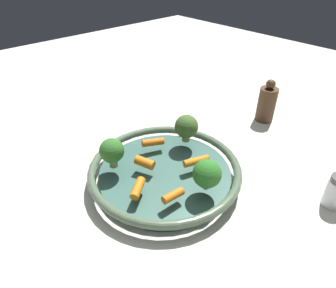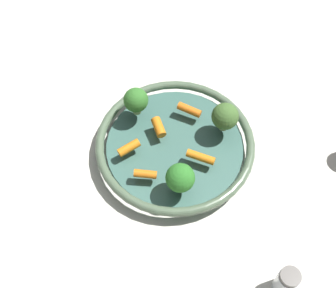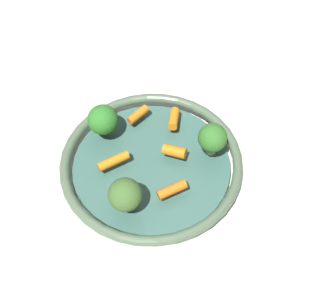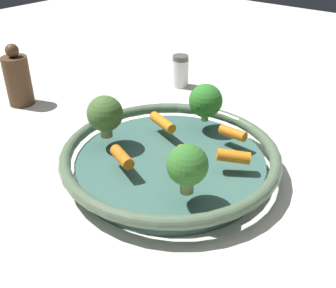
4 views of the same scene
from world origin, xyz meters
TOP-DOWN VIEW (x-y plane):
  - ground_plane at (0.00, 0.00)m, footprint 2.54×2.54m
  - serving_bowl at (0.00, 0.00)m, footprint 0.34×0.34m
  - baby_carrot_back at (0.04, -0.03)m, footprint 0.04×0.05m
  - baby_carrot_left at (-0.05, 0.04)m, footprint 0.06×0.04m
  - baby_carrot_near_rim at (-0.03, -0.08)m, footprint 0.06×0.04m
  - baby_carrot_center at (0.10, 0.03)m, footprint 0.05×0.04m
  - baby_carrot_right at (0.06, 0.09)m, footprint 0.05×0.02m
  - broccoli_floret_large at (-0.10, -0.04)m, footprint 0.06×0.06m
  - broccoli_floret_small at (0.09, -0.07)m, footprint 0.05×0.05m
  - broccoli_floret_mid at (-0.01, 0.11)m, footprint 0.06×0.06m
  - salt_shaker at (-0.20, 0.29)m, footprint 0.04×0.04m
  - pepper_mill at (-0.40, -0.00)m, footprint 0.05×0.05m

SIDE VIEW (x-z plane):
  - ground_plane at x=0.00m, z-range 0.00..0.00m
  - serving_bowl at x=0.00m, z-range 0.00..0.05m
  - salt_shaker at x=-0.20m, z-range 0.00..0.07m
  - baby_carrot_right at x=0.06m, z-range 0.04..0.06m
  - baby_carrot_left at x=-0.05m, z-range 0.04..0.06m
  - baby_carrot_near_rim at x=-0.03m, z-range 0.04..0.06m
  - baby_carrot_center at x=0.10m, z-range 0.04..0.06m
  - baby_carrot_back at x=0.04m, z-range 0.04..0.07m
  - pepper_mill at x=-0.40m, z-range -0.01..0.12m
  - broccoli_floret_mid at x=-0.01m, z-range 0.05..0.11m
  - broccoli_floret_large at x=-0.10m, z-range 0.05..0.12m
  - broccoli_floret_small at x=0.09m, z-range 0.05..0.12m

